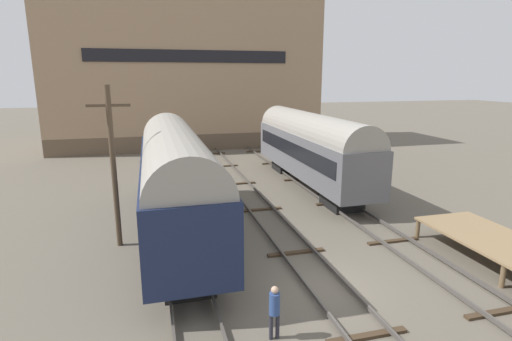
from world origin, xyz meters
The scene contains 9 objects.
ground_plane centered at (0.00, 0.00, 0.00)m, with size 200.00×200.00×0.00m, color #60594C.
track_left centered at (-4.85, 0.00, 0.14)m, with size 2.60×60.00×0.26m.
track_middle centered at (0.00, 0.00, 0.14)m, with size 2.60×60.00×0.26m.
track_right centered at (4.85, 0.00, 0.14)m, with size 2.60×60.00×0.26m.
train_car_grey centered at (4.85, 13.29, 2.93)m, with size 2.95×15.32×5.16m.
train_car_navy centered at (-4.85, 6.38, 3.03)m, with size 3.12×15.05×5.37m.
person_worker centered at (-2.68, -2.32, 1.02)m, with size 0.32×0.32×1.70m.
utility_pole centered at (-7.54, 5.96, 3.79)m, with size 1.80×0.24×7.26m.
warehouse_building centered at (-1.65, 34.06, 8.69)m, with size 28.42×10.17×17.37m.
Camera 1 is at (-5.88, -12.22, 7.58)m, focal length 28.00 mm.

